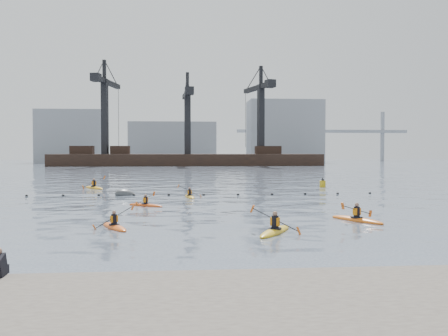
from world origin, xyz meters
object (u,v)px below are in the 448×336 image
at_px(kayaker_2, 146,205).
at_px(nav_buoy, 323,184).
at_px(kayaker_0, 114,226).
at_px(kayaker_1, 275,230).
at_px(kayaker_4, 357,219).
at_px(kayaker_5, 94,187).
at_px(kayaker_3, 190,196).
at_px(mooring_buoy, 125,195).

xyz_separation_m(kayaker_2, nav_buoy, (17.33, 16.10, 0.26)).
bearing_deg(kayaker_2, nav_buoy, -12.43).
xyz_separation_m(kayaker_0, kayaker_1, (7.71, -2.02, 0.02)).
distance_m(kayaker_1, nav_buoy, 29.44).
xyz_separation_m(kayaker_4, kayaker_5, (-18.73, 24.39, 0.00)).
height_order(kayaker_4, kayaker_5, kayaker_5).
height_order(kayaker_3, kayaker_4, kayaker_3).
xyz_separation_m(kayaker_3, nav_buoy, (14.22, 10.12, 0.26)).
bearing_deg(kayaker_0, mooring_buoy, 68.34).
distance_m(kayaker_2, mooring_buoy, 8.80).
bearing_deg(mooring_buoy, kayaker_2, -73.89).
bearing_deg(kayaker_2, kayaker_0, -149.96).
bearing_deg(kayaker_3, nav_buoy, 25.31).
distance_m(kayaker_4, mooring_buoy, 22.03).
bearing_deg(kayaker_0, nav_buoy, 27.64).
xyz_separation_m(kayaker_0, kayaker_3, (3.87, 15.40, -0.00)).
bearing_deg(kayaker_4, kayaker_2, -63.18).
xyz_separation_m(kayaker_0, kayaker_4, (12.87, 1.33, 0.01)).
bearing_deg(kayaker_4, kayaker_3, -86.82).
height_order(kayaker_0, kayaker_4, kayaker_0).
relative_size(kayaker_4, kayaker_5, 1.01).
bearing_deg(kayaker_3, kayaker_2, -127.63).
distance_m(kayaker_0, kayaker_5, 26.38).
height_order(kayaker_4, mooring_buoy, kayaker_4).
relative_size(kayaker_2, kayaker_3, 0.91).
bearing_deg(kayaker_1, kayaker_5, 146.10).
xyz_separation_m(kayaker_2, kayaker_4, (12.11, -8.09, 0.02)).
bearing_deg(kayaker_4, kayaker_5, -81.91).
xyz_separation_m(kayaker_4, mooring_buoy, (-14.55, 16.54, -0.11)).
distance_m(kayaker_0, kayaker_2, 9.45).
bearing_deg(nav_buoy, kayaker_5, 179.53).
bearing_deg(kayaker_4, mooring_buoy, -78.09).
bearing_deg(kayaker_5, kayaker_3, -83.35).
height_order(kayaker_1, kayaker_4, kayaker_1).
bearing_deg(kayaker_0, kayaker_2, 58.34).
xyz_separation_m(kayaker_3, mooring_buoy, (-5.55, 2.47, -0.09)).
distance_m(kayaker_0, kayaker_3, 15.88).
distance_m(kayaker_2, nav_buoy, 23.66).
distance_m(kayaker_1, kayaker_3, 17.84).
bearing_deg(kayaker_5, kayaker_1, -100.61).
relative_size(kayaker_4, nav_buoy, 2.94).
distance_m(kayaker_2, kayaker_4, 14.57).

